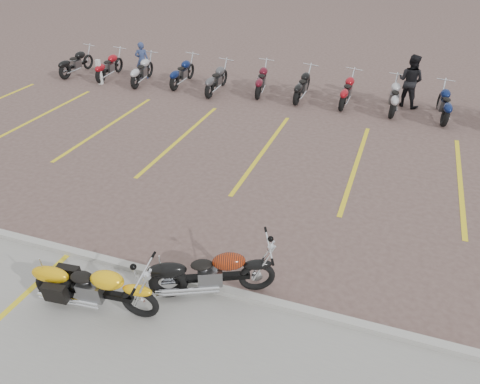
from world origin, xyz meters
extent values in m
plane|color=#725751|center=(0.00, 0.00, 0.00)|extent=(100.00, 100.00, 0.00)
cube|color=#ADAAA3|center=(0.00, -2.00, 0.06)|extent=(60.00, 0.18, 0.12)
torus|color=black|center=(0.01, -3.02, 0.34)|extent=(0.69, 0.19, 0.68)
torus|color=black|center=(-1.61, -3.19, 0.34)|extent=(0.74, 0.25, 0.73)
cube|color=black|center=(-0.80, -3.11, 0.40)|extent=(1.37, 0.27, 0.11)
cube|color=slate|center=(-0.85, -3.11, 0.46)|extent=(0.47, 0.36, 0.36)
ellipsoid|color=yellow|center=(-0.50, -3.08, 0.78)|extent=(0.64, 0.40, 0.32)
ellipsoid|color=black|center=(-0.99, -3.13, 0.74)|extent=(0.44, 0.31, 0.13)
torus|color=black|center=(1.66, -1.71, 0.33)|extent=(0.65, 0.39, 0.67)
torus|color=black|center=(0.21, -2.40, 0.33)|extent=(0.72, 0.47, 0.71)
cube|color=black|center=(0.93, -2.06, 0.39)|extent=(1.26, 0.69, 0.10)
cube|color=slate|center=(0.89, -2.08, 0.45)|extent=(0.53, 0.47, 0.35)
ellipsoid|color=black|center=(1.20, -1.93, 0.76)|extent=(0.68, 0.56, 0.31)
ellipsoid|color=black|center=(0.77, -2.14, 0.72)|extent=(0.48, 0.42, 0.12)
imported|color=navy|center=(-6.91, 9.01, 0.76)|extent=(0.66, 0.57, 1.52)
imported|color=black|center=(3.75, 9.36, 0.93)|extent=(1.11, 1.00, 1.87)
cube|color=silver|center=(-8.18, 7.72, 0.50)|extent=(0.15, 0.15, 1.00)
camera|label=1|loc=(3.61, -7.97, 6.05)|focal=35.00mm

